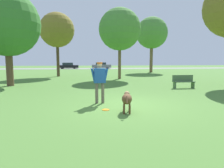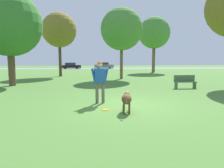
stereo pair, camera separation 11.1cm
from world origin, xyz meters
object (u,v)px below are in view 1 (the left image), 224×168
object	(u,v)px
parked_car_grey	(101,66)
park_bench	(183,81)
tree_far_right	(152,33)
parked_car_black	(68,66)
tree_far_left	(57,30)
tree_near_left	(7,24)
tree_mid_center	(120,29)
person	(100,79)
dog	(127,99)
frisbee	(106,110)

from	to	relation	value
parked_car_grey	park_bench	distance (m)	31.32
tree_far_right	park_bench	distance (m)	17.91
parked_car_black	tree_far_left	bearing A→B (deg)	-89.75
tree_near_left	parked_car_black	size ratio (longest dim) A/B	1.53
parked_car_black	parked_car_grey	bearing A→B (deg)	-1.31
tree_mid_center	park_bench	distance (m)	8.67
parked_car_black	person	bearing A→B (deg)	-84.59
tree_far_right	park_bench	world-z (taller)	tree_far_right
tree_near_left	parked_car_grey	world-z (taller)	tree_near_left
person	dog	distance (m)	1.87
dog	tree_far_right	bearing A→B (deg)	-8.68
tree_mid_center	tree_far_left	bearing A→B (deg)	150.03
tree_near_left	tree_far_right	xyz separation A→B (m)	(14.67, 14.41, 1.49)
frisbee	tree_far_right	xyz separation A→B (m)	(8.52, 22.03, 5.74)
dog	park_bench	size ratio (longest dim) A/B	0.80
frisbee	parked_car_black	size ratio (longest dim) A/B	0.06
tree_far_right	tree_mid_center	bearing A→B (deg)	-122.05
frisbee	tree_near_left	bearing A→B (deg)	128.91
dog	parked_car_black	distance (m)	36.99
park_bench	tree_near_left	bearing A→B (deg)	167.62
tree_far_right	parked_car_black	bearing A→B (deg)	134.03
parked_car_grey	person	bearing A→B (deg)	-94.43
frisbee	tree_far_right	distance (m)	24.31
person	park_bench	size ratio (longest dim) A/B	1.22
tree_near_left	tree_far_left	bearing A→B (deg)	75.73
dog	tree_near_left	xyz separation A→B (m)	(-6.86, 7.99, 3.80)
tree_near_left	park_bench	world-z (taller)	tree_near_left
tree_far_right	parked_car_black	distance (m)	20.30
person	parked_car_black	size ratio (longest dim) A/B	0.40
tree_far_left	dog	bearing A→B (deg)	-73.44
frisbee	tree_mid_center	distance (m)	13.15
frisbee	tree_far_left	size ratio (longest dim) A/B	0.04
tree_near_left	frisbee	bearing A→B (deg)	-51.09
person	frisbee	xyz separation A→B (m)	(0.16, -1.19, -1.02)
tree_mid_center	parked_car_grey	distance (m)	24.59
frisbee	parked_car_black	distance (m)	36.52
frisbee	tree_far_left	xyz separation A→B (m)	(-4.09, 15.75, 5.05)
tree_mid_center	parked_car_black	distance (m)	25.52
tree_far_right	dog	bearing A→B (deg)	-109.23
tree_far_left	tree_mid_center	bearing A→B (deg)	-29.97
person	parked_car_grey	size ratio (longest dim) A/B	0.42
parked_car_black	parked_car_grey	xyz separation A→B (m)	(7.01, 0.17, 0.02)
tree_mid_center	tree_far_left	xyz separation A→B (m)	(-6.37, 3.67, 0.36)
frisbee	tree_far_right	bearing A→B (deg)	68.86
frisbee	tree_far_left	bearing A→B (deg)	104.55
person	dog	xyz separation A→B (m)	(0.86, -1.56, -0.57)
tree_mid_center	parked_car_grey	world-z (taller)	tree_mid_center
parked_car_black	parked_car_grey	size ratio (longest dim) A/B	1.03
frisbee	parked_car_grey	bearing A→B (deg)	87.04
tree_mid_center	parked_car_grey	size ratio (longest dim) A/B	1.62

